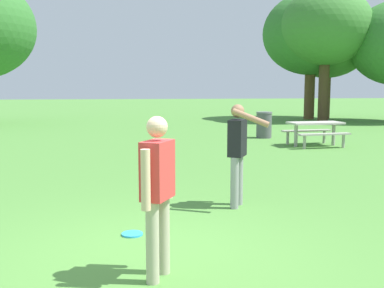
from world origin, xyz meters
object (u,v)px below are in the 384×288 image
picnic_table_near (315,129)px  frisbee (132,234)px  tree_slender_mid (327,41)px  person_catcher (158,187)px  person_thrower (238,147)px  tree_broad_center (311,34)px  tree_far_right (326,27)px  trash_can_beside_table (264,125)px

picnic_table_near → frisbee: bearing=-125.2°
tree_slender_mid → person_catcher: bearing=-117.0°
person_thrower → person_catcher: 2.97m
frisbee → tree_broad_center: (9.98, 19.50, 4.75)m
frisbee → tree_far_right: tree_far_right is taller
tree_far_right → trash_can_beside_table: bearing=-126.4°
picnic_table_near → person_catcher: bearing=-119.9°
trash_can_beside_table → tree_slender_mid: tree_slender_mid is taller
frisbee → tree_far_right: (10.11, 17.84, 4.94)m
picnic_table_near → person_thrower: bearing=-120.5°
tree_far_right → tree_slender_mid: size_ratio=1.07×
frisbee → picnic_table_near: size_ratio=0.15×
tree_slender_mid → tree_broad_center: bearing=-168.2°
person_catcher → trash_can_beside_table: bearing=69.3°
frisbee → tree_slender_mid: bearing=60.8°
person_thrower → tree_broad_center: size_ratio=0.23×
tree_broad_center → tree_far_right: (0.13, -1.66, 0.18)m
tree_far_right → tree_slender_mid: tree_far_right is taller
person_catcher → tree_slender_mid: 23.94m
frisbee → tree_broad_center: tree_broad_center is taller
frisbee → person_thrower: bearing=36.2°
trash_can_beside_table → tree_broad_center: 11.12m
tree_broad_center → tree_far_right: bearing=-85.5°
person_catcher → tree_slender_mid: tree_slender_mid is taller
trash_can_beside_table → tree_broad_center: bearing=59.7°
frisbee → tree_slender_mid: 23.01m
person_thrower → picnic_table_near: size_ratio=0.88×
tree_far_right → tree_slender_mid: 2.16m
frisbee → trash_can_beside_table: 11.68m
tree_broad_center → tree_far_right: 1.68m
person_catcher → trash_can_beside_table: 12.87m
person_catcher → frisbee: size_ratio=5.94×
person_thrower → picnic_table_near: person_thrower is taller
tree_slender_mid → picnic_table_near: bearing=-114.4°
person_catcher → picnic_table_near: (5.51, 9.59, -0.38)m
picnic_table_near → tree_slender_mid: bearing=65.6°
picnic_table_near → tree_broad_center: (4.20, 11.30, 4.20)m
trash_can_beside_table → tree_broad_center: (5.17, 8.86, 4.28)m
frisbee → trash_can_beside_table: (4.81, 10.64, 0.47)m
person_catcher → frisbee: person_catcher is taller
person_catcher → tree_broad_center: bearing=65.1°
trash_can_beside_table → tree_broad_center: size_ratio=0.14×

